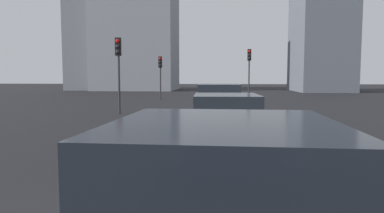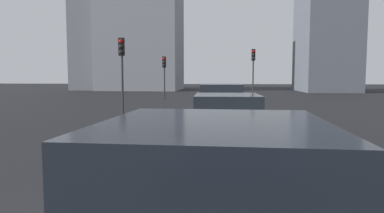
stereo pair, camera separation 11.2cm
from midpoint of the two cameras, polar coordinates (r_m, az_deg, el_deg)
name	(u,v)px [view 2 (the right image)]	position (r m, az deg, el deg)	size (l,w,h in m)	color
car_silver_left_lead	(221,105)	(14.29, 4.97, 0.24)	(4.26, 2.18, 1.63)	#A8AAB2
car_beige_left_second	(227,125)	(8.83, 6.01, -3.06)	(4.28, 2.10, 1.51)	tan
traffic_light_near_left	(253,64)	(28.24, 10.04, 6.88)	(0.32, 0.29, 4.05)	#2D2D30
traffic_light_near_right	(122,59)	(18.34, -11.18, 7.53)	(0.32, 0.28, 3.88)	#2D2D30
traffic_light_far_left	(164,69)	(28.69, -4.43, 6.16)	(0.32, 0.28, 3.52)	#2D2D30
building_facade_left	(326,38)	(47.67, 20.97, 10.41)	(10.03, 6.21, 13.41)	slate
building_facade_center	(141,34)	(49.60, -8.17, 11.64)	(9.06, 10.64, 15.44)	gray
building_facade_right	(101,36)	(52.11, -14.48, 10.99)	(8.04, 6.42, 15.04)	slate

